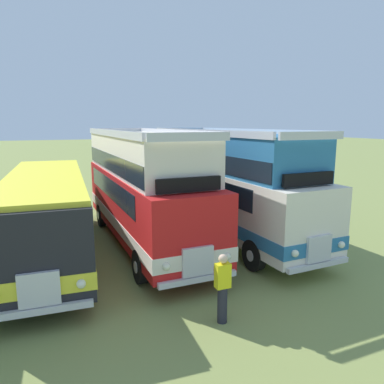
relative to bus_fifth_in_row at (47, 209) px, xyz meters
The scene contains 4 objects.
bus_fifth_in_row is the anchor object (origin of this frame).
bus_sixth_in_row 3.61m from the bus_fifth_in_row, ahead, with size 2.75×10.40×4.52m.
bus_seventh_in_row 7.13m from the bus_fifth_in_row, ahead, with size 3.02×11.00×4.52m.
marshal_person 7.49m from the bus_fifth_in_row, 59.87° to the right, with size 0.36×0.24×1.73m.
Camera 1 is at (3.53, -13.36, 4.75)m, focal length 34.01 mm.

